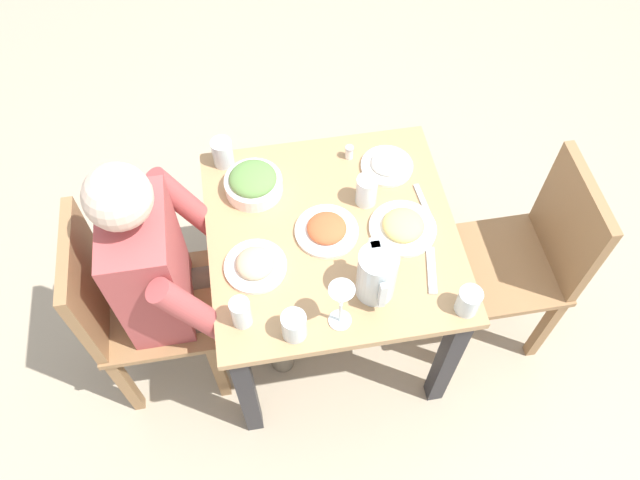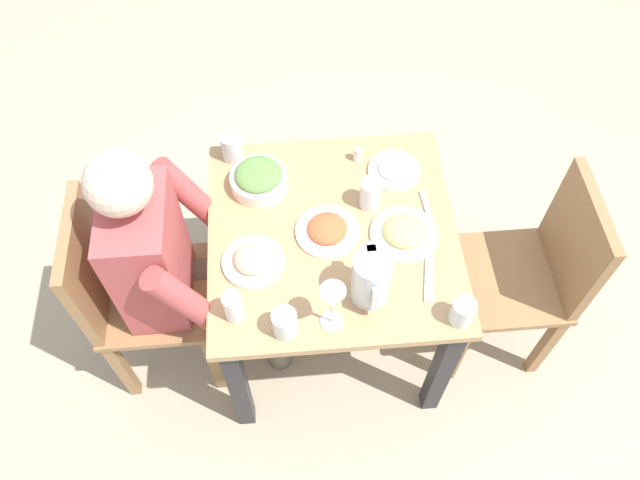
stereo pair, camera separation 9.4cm
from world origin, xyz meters
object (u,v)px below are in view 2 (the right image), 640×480
at_px(plate_yoghurt, 394,169).
at_px(water_glass_near_right, 233,306).
at_px(diner_near, 182,264).
at_px(plate_rice_curry, 327,229).
at_px(water_glass_center, 285,323).
at_px(plate_beans, 253,260).
at_px(water_pitcher, 371,279).
at_px(salt_shaker, 357,154).
at_px(dining_table, 332,254).
at_px(water_glass_by_pitcher, 370,194).
at_px(chair_far, 532,270).
at_px(water_glass_near_left, 463,312).
at_px(chair_near, 131,290).
at_px(plate_fries, 404,232).
at_px(salad_bowl, 259,178).
at_px(wine_glass, 333,300).
at_px(water_glass_far_left, 231,147).

bearing_deg(plate_yoghurt, water_glass_near_right, -47.67).
xyz_separation_m(diner_near, plate_rice_curry, (-0.04, 0.49, 0.08)).
bearing_deg(water_glass_near_right, water_glass_center, 66.40).
height_order(plate_beans, water_glass_near_right, water_glass_near_right).
height_order(water_pitcher, salt_shaker, water_pitcher).
relative_size(dining_table, water_glass_by_pitcher, 7.24).
distance_m(diner_near, water_glass_near_right, 0.32).
height_order(chair_far, diner_near, diner_near).
xyz_separation_m(dining_table, water_glass_center, (0.34, -0.17, 0.18)).
distance_m(diner_near, water_glass_near_left, 0.92).
distance_m(diner_near, water_pitcher, 0.65).
bearing_deg(water_glass_center, diner_near, -132.14).
relative_size(chair_near, plate_fries, 4.01).
bearing_deg(salad_bowl, water_glass_near_right, -10.34).
bearing_deg(wine_glass, water_glass_center, -83.47).
bearing_deg(water_glass_near_right, water_pitcher, 95.06).
distance_m(diner_near, plate_rice_curry, 0.49).
bearing_deg(water_glass_far_left, dining_table, 42.49).
bearing_deg(dining_table, chair_far, 83.49).
height_order(salad_bowl, plate_fries, salad_bowl).
relative_size(diner_near, water_glass_near_right, 10.74).
xyz_separation_m(salad_bowl, plate_beans, (0.31, -0.03, -0.02)).
distance_m(diner_near, plate_fries, 0.74).
distance_m(salad_bowl, water_glass_by_pitcher, 0.38).
distance_m(water_glass_near_left, water_glass_far_left, 0.97).
bearing_deg(plate_fries, plate_yoghurt, 178.23).
bearing_deg(plate_rice_curry, plate_yoghurt, 132.36).
xyz_separation_m(salad_bowl, plate_yoghurt, (-0.02, 0.47, -0.03)).
xyz_separation_m(plate_fries, plate_rice_curry, (-0.03, -0.25, -0.00)).
relative_size(chair_far, water_glass_center, 9.08).
relative_size(water_glass_by_pitcher, salt_shaker, 2.10).
distance_m(plate_fries, water_glass_far_left, 0.68).
xyz_separation_m(plate_yoghurt, water_glass_far_left, (-0.12, -0.56, 0.04)).
bearing_deg(water_glass_by_pitcher, plate_fries, 35.10).
height_order(water_glass_far_left, water_glass_center, water_glass_far_left).
height_order(water_pitcher, water_glass_near_right, water_pitcher).
relative_size(chair_far, water_glass_near_right, 8.08).
relative_size(chair_near, wine_glass, 4.56).
xyz_separation_m(plate_beans, water_glass_center, (0.24, 0.09, 0.03)).
bearing_deg(plate_rice_curry, wine_glass, -2.81).
relative_size(water_pitcher, plate_fries, 0.85).
xyz_separation_m(chair_far, water_glass_near_left, (0.26, -0.36, 0.26)).
bearing_deg(water_glass_near_right, plate_fries, 113.76).
bearing_deg(salad_bowl, plate_yoghurt, 92.71).
distance_m(plate_beans, plate_fries, 0.50).
height_order(plate_rice_curry, water_glass_near_left, water_glass_near_left).
relative_size(water_glass_near_right, water_glass_near_left, 1.18).
distance_m(water_glass_near_left, water_glass_by_pitcher, 0.50).
height_order(water_glass_far_left, wine_glass, wine_glass).
relative_size(plate_beans, water_glass_by_pitcher, 1.76).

